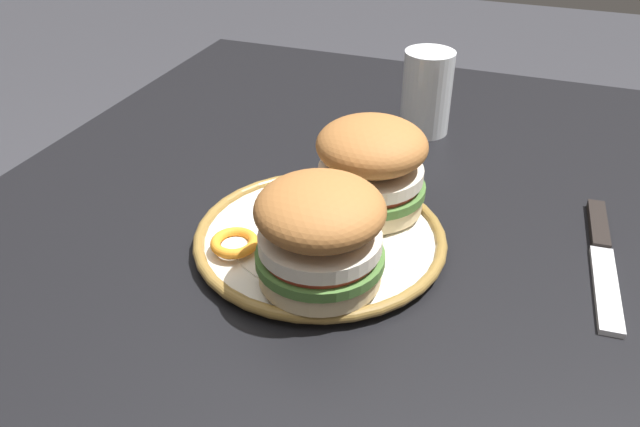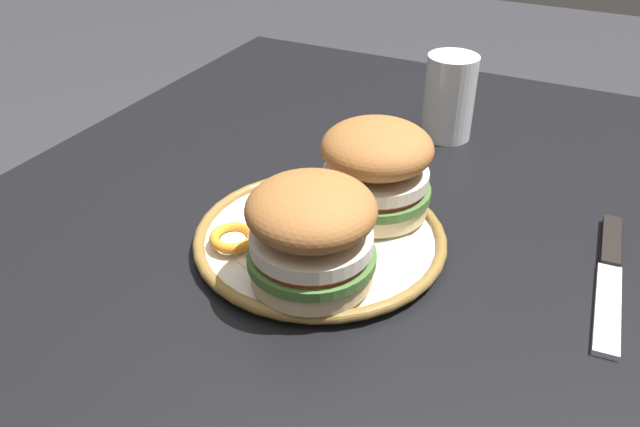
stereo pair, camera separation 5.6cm
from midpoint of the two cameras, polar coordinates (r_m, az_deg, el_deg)
The scene contains 9 objects.
dining_table at distance 0.72m, azimuth 3.87°, elevation -10.56°, with size 1.18×0.90×0.74m.
dinner_plate at distance 0.66m, azimuth 2.44°, elevation -2.29°, with size 0.26×0.26×0.02m.
sandwich_half_left at distance 0.67m, azimuth 7.42°, elevation 4.01°, with size 0.12×0.12×0.10m.
sandwich_half_right at distance 0.57m, azimuth 1.92°, elevation -1.66°, with size 0.12×0.12×0.10m.
orange_peel_curled at distance 0.64m, azimuth -5.27°, elevation -2.24°, with size 0.05×0.05×0.01m.
orange_peel_strip_long at distance 0.71m, azimuth 0.46°, elevation 1.49°, with size 0.06×0.08×0.01m.
orange_peel_strip_short at distance 0.66m, azimuth 0.18°, elevation -0.99°, with size 0.06×0.08×0.01m.
drinking_glass at distance 0.90m, azimuth 13.20°, elevation 9.61°, with size 0.07×0.07×0.11m.
table_knife at distance 0.70m, azimuth 26.50°, elevation -4.57°, with size 0.22×0.04×0.01m.
Camera 2 is at (-0.48, -0.22, 1.13)m, focal length 35.93 mm.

